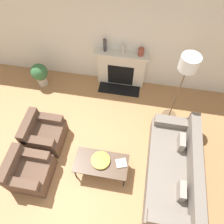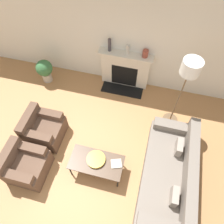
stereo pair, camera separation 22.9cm
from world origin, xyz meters
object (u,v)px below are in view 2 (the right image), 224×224
at_px(fireplace, 125,70).
at_px(book, 116,164).
at_px(coffee_table, 96,163).
at_px(armchair_far, 43,129).
at_px(floor_lamp, 188,74).
at_px(potted_plant, 45,70).
at_px(bowl, 96,159).
at_px(couch, 169,174).
at_px(mantel_vase_center_left, 127,50).
at_px(mantel_vase_center_right, 145,54).
at_px(armchair_near, 25,165).
at_px(mantel_vase_left, 110,45).

height_order(fireplace, book, fireplace).
bearing_deg(coffee_table, fireplace, 89.81).
bearing_deg(armchair_far, floor_lamp, -67.20).
bearing_deg(coffee_table, potted_plant, 134.29).
height_order(bowl, potted_plant, potted_plant).
distance_m(couch, mantel_vase_center_left, 3.01).
bearing_deg(floor_lamp, book, -121.39).
bearing_deg(mantel_vase_center_right, floor_lamp, -45.11).
distance_m(couch, armchair_near, 3.00).
relative_size(armchair_near, armchair_far, 1.00).
relative_size(armchair_near, bowl, 2.05).
bearing_deg(mantel_vase_center_left, fireplace, -143.70).
height_order(couch, armchair_near, couch).
relative_size(armchair_far, mantel_vase_left, 2.37).
bearing_deg(couch, potted_plant, -119.04).
bearing_deg(floor_lamp, couch, -86.77).
distance_m(armchair_far, book, 1.91).
xyz_separation_m(armchair_near, mantel_vase_center_left, (1.48, 3.04, 0.89)).
xyz_separation_m(couch, potted_plant, (-3.65, 2.03, 0.10)).
bearing_deg(armchair_far, mantel_vase_center_left, -34.58).
relative_size(fireplace, mantel_vase_center_right, 7.47).
distance_m(coffee_table, bowl, 0.08).
bearing_deg(mantel_vase_center_left, coffee_table, -90.63).
relative_size(armchair_far, floor_lamp, 0.40).
bearing_deg(bowl, mantel_vase_center_left, 88.94).
bearing_deg(book, armchair_far, 146.21).
bearing_deg(potted_plant, coffee_table, -45.71).
relative_size(armchair_far, mantel_vase_center_left, 3.45).
distance_m(book, mantel_vase_center_left, 2.72).
bearing_deg(book, couch, -14.12).
bearing_deg(mantel_vase_left, coffee_table, -81.07).
height_order(fireplace, bowl, fireplace).
relative_size(couch, coffee_table, 2.03).
bearing_deg(armchair_near, mantel_vase_center_right, -32.25).
bearing_deg(armchair_far, potted_plant, 22.51).
distance_m(floor_lamp, mantel_vase_center_right, 1.41).
bearing_deg(mantel_vase_center_right, coffee_table, -100.06).
height_order(coffee_table, mantel_vase_center_left, mantel_vase_center_left).
bearing_deg(mantel_vase_center_right, fireplace, -178.15).
bearing_deg(armchair_far, mantel_vase_center_right, -41.84).
relative_size(armchair_near, coffee_table, 0.72).
distance_m(fireplace, armchair_far, 2.59).
bearing_deg(floor_lamp, mantel_vase_left, 152.70).
bearing_deg(fireplace, couch, -58.82).
xyz_separation_m(bowl, potted_plant, (-2.13, 2.17, -0.07)).
relative_size(armchair_far, coffee_table, 0.72).
relative_size(coffee_table, potted_plant, 1.58).
relative_size(couch, mantel_vase_center_left, 9.69).
height_order(couch, coffee_table, couch).
relative_size(mantel_vase_center_left, mantel_vase_center_right, 1.24).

